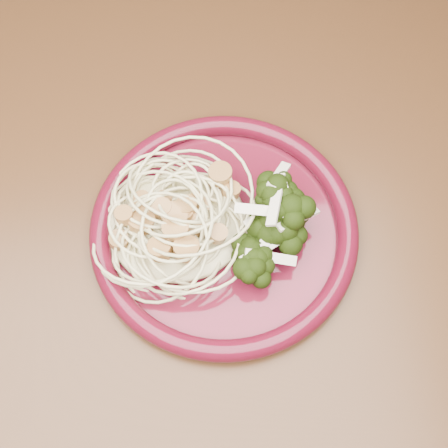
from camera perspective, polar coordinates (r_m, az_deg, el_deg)
dining_table at (r=0.65m, az=4.60°, el=-6.70°), size 1.20×0.80×0.75m
dinner_plate at (r=0.56m, az=0.00°, el=-0.50°), size 0.28×0.28×0.02m
spaghetti_pile at (r=0.55m, az=-4.35°, el=0.26°), size 0.15×0.14×0.03m
scallop_cluster at (r=0.52m, az=-4.60°, el=1.87°), size 0.13×0.13×0.04m
broccoli_pile at (r=0.54m, az=5.40°, el=-0.01°), size 0.10×0.14×0.04m
onion_garnish at (r=0.52m, az=5.67°, el=1.35°), size 0.07×0.09×0.05m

